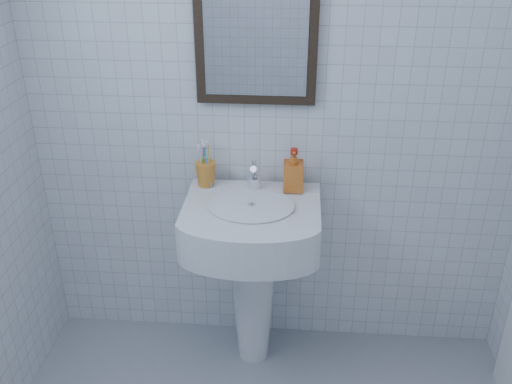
{
  "coord_description": "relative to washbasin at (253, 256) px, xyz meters",
  "views": [
    {
      "loc": [
        0.1,
        -1.14,
        2.01
      ],
      "look_at": [
        -0.06,
        0.86,
        0.98
      ],
      "focal_mm": 40.0,
      "sensor_mm": 36.0,
      "label": 1
    }
  ],
  "objects": [
    {
      "name": "wall_back",
      "position": [
        0.08,
        0.21,
        0.66
      ],
      "size": [
        2.2,
        0.02,
        2.5
      ],
      "primitive_type": "cube",
      "color": "silver",
      "rests_on": "ground"
    },
    {
      "name": "soap_dispenser",
      "position": [
        0.17,
        0.11,
        0.38
      ],
      "size": [
        0.09,
        0.09,
        0.19
      ],
      "primitive_type": "imported",
      "rotation": [
        0.0,
        0.0,
        0.03
      ],
      "color": "#C04812",
      "rests_on": "washbasin"
    },
    {
      "name": "wall_mirror",
      "position": [
        0.0,
        0.19,
        0.96
      ],
      "size": [
        0.5,
        0.04,
        0.62
      ],
      "color": "black",
      "rests_on": "wall_back"
    },
    {
      "name": "toothbrush_cup",
      "position": [
        -0.22,
        0.12,
        0.34
      ],
      "size": [
        0.09,
        0.09,
        0.11
      ],
      "primitive_type": null,
      "rotation": [
        0.0,
        0.0,
        0.03
      ],
      "color": "orange",
      "rests_on": "washbasin"
    },
    {
      "name": "washbasin",
      "position": [
        0.0,
        0.0,
        0.0
      ],
      "size": [
        0.57,
        0.42,
        0.88
      ],
      "color": "white",
      "rests_on": "ground"
    },
    {
      "name": "faucet",
      "position": [
        -0.0,
        0.1,
        0.34
      ],
      "size": [
        0.05,
        0.12,
        0.13
      ],
      "color": "silver",
      "rests_on": "washbasin"
    }
  ]
}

